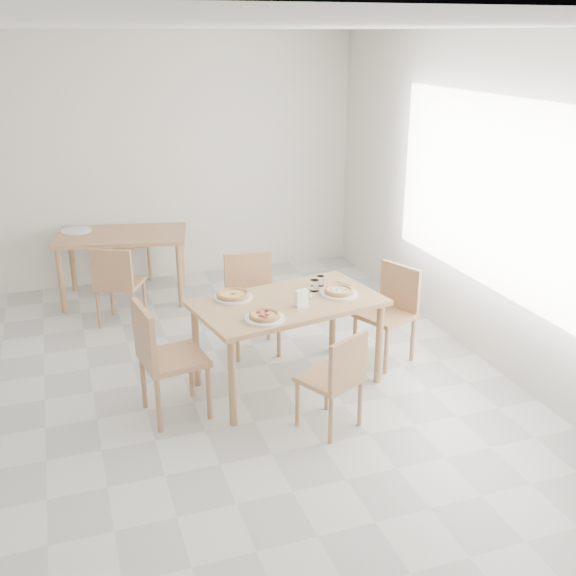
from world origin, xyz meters
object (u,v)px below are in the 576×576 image
object	(u,v)px
tumbler_b	(320,281)
chair_north	(251,295)
main_table	(288,310)
chair_south	(337,375)
chair_back_s	(117,280)
chair_back_n	(128,235)
pizza_margherita	(233,295)
chair_east	(391,306)
pizza_mushroom	(339,291)
napkin_holder	(301,298)
tumbler_a	(314,285)
second_table	(122,242)
plate_mushroom	(339,293)
plate_pepperoni	(265,318)
pizza_pepperoni	(265,315)
chair_west	(162,353)
plate_margherita	(233,297)
plate_empty	(76,231)

from	to	relation	value
tumbler_b	chair_north	bearing A→B (deg)	129.71
main_table	chair_south	bearing A→B (deg)	-92.77
chair_back_s	chair_back_n	bearing A→B (deg)	-74.46
pizza_margherita	chair_east	bearing A→B (deg)	-1.18
main_table	pizza_mushroom	xyz separation A→B (m)	(0.44, -0.01, 0.12)
pizza_margherita	napkin_holder	xyz separation A→B (m)	(0.47, -0.33, 0.03)
tumbler_b	pizza_mushroom	bearing A→B (deg)	-74.16
chair_south	napkin_holder	size ratio (longest dim) A/B	5.86
pizza_mushroom	tumbler_a	world-z (taller)	tumbler_a
second_table	tumbler_b	bearing A→B (deg)	-44.24
tumbler_a	plate_mushroom	bearing A→B (deg)	-41.02
chair_north	pizza_margherita	world-z (taller)	chair_north
main_table	chair_back_s	size ratio (longest dim) A/B	1.93
chair_north	pizza_margherita	size ratio (longest dim) A/B	2.78
napkin_holder	plate_pepperoni	bearing A→B (deg)	-172.94
pizza_mushroom	plate_pepperoni	bearing A→B (deg)	-158.30
pizza_mushroom	chair_back_n	distance (m)	3.48
pizza_pepperoni	tumbler_a	bearing A→B (deg)	37.20
chair_south	pizza_mushroom	distance (m)	0.90
chair_north	chair_west	world-z (taller)	chair_west
plate_margherita	plate_empty	bearing A→B (deg)	114.19
plate_margherita	chair_back_n	bearing A→B (deg)	99.59
main_table	plate_mushroom	xyz separation A→B (m)	(0.44, -0.01, 0.09)
main_table	chair_north	distance (m)	0.81
plate_mushroom	pizza_pepperoni	size ratio (longest dim) A/B	1.14
pizza_mushroom	plate_empty	bearing A→B (deg)	126.22
chair_south	chair_back_s	distance (m)	2.79
plate_margherita	tumbler_b	distance (m)	0.78
chair_north	plate_margherita	bearing A→B (deg)	-115.03
chair_east	plate_pepperoni	size ratio (longest dim) A/B	2.80
plate_pepperoni	chair_back_n	size ratio (longest dim) A/B	0.35
pizza_mushroom	tumbler_b	bearing A→B (deg)	105.84
tumbler_b	tumbler_a	bearing A→B (deg)	-132.40
plate_mushroom	pizza_pepperoni	bearing A→B (deg)	-158.30
plate_empty	pizza_mushroom	bearing A→B (deg)	-53.78
chair_south	napkin_holder	bearing A→B (deg)	-112.58
napkin_holder	plate_margherita	bearing A→B (deg)	126.98
plate_margherita	chair_back_s	bearing A→B (deg)	118.10
tumbler_a	second_table	bearing A→B (deg)	120.41
chair_north	pizza_mushroom	world-z (taller)	chair_north
pizza_margherita	tumbler_a	size ratio (longest dim) A/B	3.29
second_table	chair_back_s	distance (m)	0.76
plate_margherita	chair_back_n	world-z (taller)	chair_back_n
tumbler_a	chair_back_s	bearing A→B (deg)	133.60
chair_back_s	chair_back_n	distance (m)	1.53
pizza_margherita	plate_margherita	bearing A→B (deg)	-135.00
chair_east	pizza_pepperoni	distance (m)	1.42
plate_margherita	pizza_pepperoni	world-z (taller)	pizza_pepperoni
plate_empty	main_table	bearing A→B (deg)	-60.41
napkin_holder	chair_east	bearing A→B (deg)	-0.15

